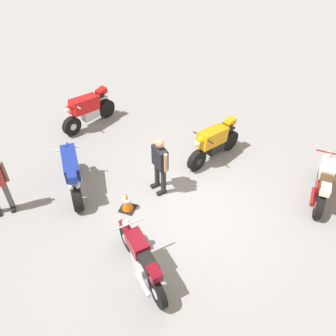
% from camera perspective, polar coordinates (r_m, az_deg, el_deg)
% --- Properties ---
extents(ground_plane, '(40.00, 40.00, 0.00)m').
position_cam_1_polar(ground_plane, '(8.93, 3.11, -6.33)').
color(ground_plane, gray).
extents(motorcycle_red_sportbike, '(0.98, 1.88, 1.14)m').
position_cam_1_polar(motorcycle_red_sportbike, '(11.55, -12.62, 9.11)').
color(motorcycle_red_sportbike, black).
rests_on(motorcycle_red_sportbike, ground).
extents(motorcycle_cream_vintage, '(0.70, 1.95, 1.07)m').
position_cam_1_polar(motorcycle_cream_vintage, '(9.62, 23.35, -2.15)').
color(motorcycle_cream_vintage, black).
rests_on(motorcycle_cream_vintage, ground).
extents(motorcycle_maroon_cruiser, '(1.63, 1.49, 1.09)m').
position_cam_1_polar(motorcycle_maroon_cruiser, '(7.40, -4.27, -14.09)').
color(motorcycle_maroon_cruiser, black).
rests_on(motorcycle_maroon_cruiser, ground).
extents(motorcycle_blue_sportbike, '(1.32, 1.68, 1.14)m').
position_cam_1_polar(motorcycle_blue_sportbike, '(9.28, -14.92, -0.57)').
color(motorcycle_blue_sportbike, black).
rests_on(motorcycle_blue_sportbike, ground).
extents(motorcycle_orange_sportbike, '(1.08, 1.82, 1.14)m').
position_cam_1_polar(motorcycle_orange_sportbike, '(10.00, 7.28, 4.18)').
color(motorcycle_orange_sportbike, black).
rests_on(motorcycle_orange_sportbike, ground).
extents(person_in_black_shirt, '(0.55, 0.51, 1.59)m').
position_cam_1_polar(person_in_black_shirt, '(8.76, -1.29, 0.81)').
color(person_in_black_shirt, '#262628').
rests_on(person_in_black_shirt, ground).
extents(traffic_cone, '(0.36, 0.36, 0.53)m').
position_cam_1_polar(traffic_cone, '(8.76, -6.51, -5.31)').
color(traffic_cone, black).
rests_on(traffic_cone, ground).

